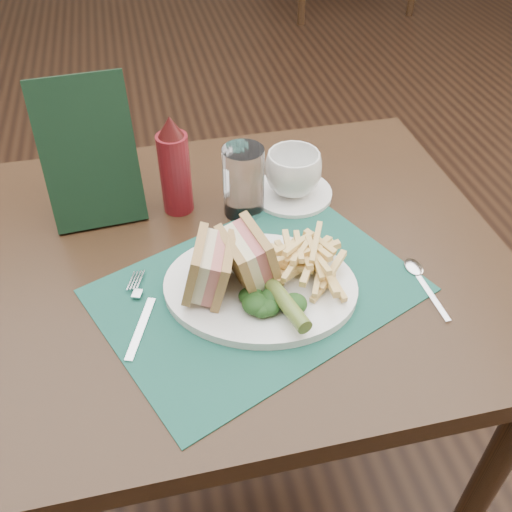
{
  "coord_description": "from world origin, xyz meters",
  "views": [
    {
      "loc": [
        -0.13,
        -1.21,
        1.38
      ],
      "look_at": [
        0.02,
        -0.57,
        0.8
      ],
      "focal_mm": 40.0,
      "sensor_mm": 36.0,
      "label": 1
    }
  ],
  "objects_px": {
    "coffee_cup": "(293,173)",
    "drinking_glass": "(244,182)",
    "table_main": "(241,384)",
    "plate": "(260,287)",
    "saucer": "(292,193)",
    "check_presenter": "(89,154)",
    "placemat": "(258,290)",
    "ketchup_bottle": "(174,165)",
    "sandwich_half_a": "(195,267)",
    "sandwich_half_b": "(236,260)"
  },
  "relations": [
    {
      "from": "coffee_cup",
      "to": "drinking_glass",
      "type": "xyz_separation_m",
      "value": [
        -0.1,
        -0.03,
        0.01
      ]
    },
    {
      "from": "table_main",
      "to": "plate",
      "type": "relative_size",
      "value": 3.0
    },
    {
      "from": "saucer",
      "to": "check_presenter",
      "type": "xyz_separation_m",
      "value": [
        -0.35,
        0.02,
        0.12
      ]
    },
    {
      "from": "placemat",
      "to": "saucer",
      "type": "bearing_deg",
      "value": 62.63
    },
    {
      "from": "coffee_cup",
      "to": "ketchup_bottle",
      "type": "relative_size",
      "value": 0.56
    },
    {
      "from": "saucer",
      "to": "check_presenter",
      "type": "relative_size",
      "value": 0.58
    },
    {
      "from": "placemat",
      "to": "drinking_glass",
      "type": "xyz_separation_m",
      "value": [
        0.02,
        0.2,
        0.06
      ]
    },
    {
      "from": "sandwich_half_a",
      "to": "ketchup_bottle",
      "type": "relative_size",
      "value": 0.5
    },
    {
      "from": "table_main",
      "to": "drinking_glass",
      "type": "xyz_separation_m",
      "value": [
        0.03,
        0.11,
        0.44
      ]
    },
    {
      "from": "check_presenter",
      "to": "placemat",
      "type": "bearing_deg",
      "value": -51.9
    },
    {
      "from": "table_main",
      "to": "check_presenter",
      "type": "bearing_deg",
      "value": 143.97
    },
    {
      "from": "placemat",
      "to": "sandwich_half_b",
      "type": "height_order",
      "value": "sandwich_half_b"
    },
    {
      "from": "coffee_cup",
      "to": "check_presenter",
      "type": "relative_size",
      "value": 0.4
    },
    {
      "from": "table_main",
      "to": "plate",
      "type": "xyz_separation_m",
      "value": [
        0.02,
        -0.1,
        0.38
      ]
    },
    {
      "from": "sandwich_half_a",
      "to": "saucer",
      "type": "distance_m",
      "value": 0.32
    },
    {
      "from": "sandwich_half_b",
      "to": "drinking_glass",
      "type": "relative_size",
      "value": 0.72
    },
    {
      "from": "table_main",
      "to": "ketchup_bottle",
      "type": "relative_size",
      "value": 4.84
    },
    {
      "from": "table_main",
      "to": "saucer",
      "type": "distance_m",
      "value": 0.42
    },
    {
      "from": "coffee_cup",
      "to": "drinking_glass",
      "type": "height_order",
      "value": "drinking_glass"
    },
    {
      "from": "table_main",
      "to": "placemat",
      "type": "distance_m",
      "value": 0.39
    },
    {
      "from": "table_main",
      "to": "plate",
      "type": "bearing_deg",
      "value": -80.45
    },
    {
      "from": "sandwich_half_b",
      "to": "check_presenter",
      "type": "distance_m",
      "value": 0.33
    },
    {
      "from": "plate",
      "to": "check_presenter",
      "type": "height_order",
      "value": "check_presenter"
    },
    {
      "from": "plate",
      "to": "coffee_cup",
      "type": "bearing_deg",
      "value": 80.61
    },
    {
      "from": "saucer",
      "to": "check_presenter",
      "type": "height_order",
      "value": "check_presenter"
    },
    {
      "from": "ketchup_bottle",
      "to": "check_presenter",
      "type": "bearing_deg",
      "value": 173.46
    },
    {
      "from": "table_main",
      "to": "ketchup_bottle",
      "type": "distance_m",
      "value": 0.5
    },
    {
      "from": "plate",
      "to": "saucer",
      "type": "height_order",
      "value": "plate"
    },
    {
      "from": "table_main",
      "to": "placemat",
      "type": "relative_size",
      "value": 1.93
    },
    {
      "from": "table_main",
      "to": "sandwich_half_a",
      "type": "relative_size",
      "value": 9.63
    },
    {
      "from": "placemat",
      "to": "coffee_cup",
      "type": "relative_size",
      "value": 4.5
    },
    {
      "from": "saucer",
      "to": "ketchup_bottle",
      "type": "xyz_separation_m",
      "value": [
        -0.21,
        0.01,
        0.09
      ]
    },
    {
      "from": "coffee_cup",
      "to": "drinking_glass",
      "type": "distance_m",
      "value": 0.1
    },
    {
      "from": "sandwich_half_a",
      "to": "check_presenter",
      "type": "xyz_separation_m",
      "value": [
        -0.14,
        0.25,
        0.06
      ]
    },
    {
      "from": "placemat",
      "to": "sandwich_half_b",
      "type": "distance_m",
      "value": 0.07
    },
    {
      "from": "ketchup_bottle",
      "to": "coffee_cup",
      "type": "bearing_deg",
      "value": -2.16
    },
    {
      "from": "placemat",
      "to": "ketchup_bottle",
      "type": "bearing_deg",
      "value": 111.1
    },
    {
      "from": "plate",
      "to": "saucer",
      "type": "bearing_deg",
      "value": 80.61
    },
    {
      "from": "coffee_cup",
      "to": "table_main",
      "type": "bearing_deg",
      "value": -134.52
    },
    {
      "from": "saucer",
      "to": "placemat",
      "type": "bearing_deg",
      "value": -117.37
    },
    {
      "from": "sandwich_half_b",
      "to": "coffee_cup",
      "type": "bearing_deg",
      "value": 44.43
    },
    {
      "from": "drinking_glass",
      "to": "ketchup_bottle",
      "type": "relative_size",
      "value": 0.7
    },
    {
      "from": "plate",
      "to": "saucer",
      "type": "relative_size",
      "value": 2.0
    },
    {
      "from": "sandwich_half_b",
      "to": "drinking_glass",
      "type": "height_order",
      "value": "drinking_glass"
    },
    {
      "from": "sandwich_half_b",
      "to": "drinking_glass",
      "type": "bearing_deg",
      "value": 63.43
    },
    {
      "from": "sandwich_half_b",
      "to": "saucer",
      "type": "xyz_separation_m",
      "value": [
        0.15,
        0.23,
        -0.06
      ]
    },
    {
      "from": "ketchup_bottle",
      "to": "placemat",
      "type": "bearing_deg",
      "value": -68.9
    },
    {
      "from": "check_presenter",
      "to": "table_main",
      "type": "bearing_deg",
      "value": -39.97
    },
    {
      "from": "drinking_glass",
      "to": "plate",
      "type": "bearing_deg",
      "value": -94.89
    },
    {
      "from": "sandwich_half_a",
      "to": "coffee_cup",
      "type": "relative_size",
      "value": 0.9
    }
  ]
}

